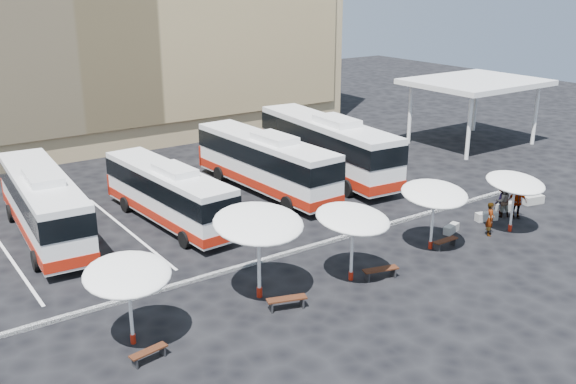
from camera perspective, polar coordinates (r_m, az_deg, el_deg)
ground at (r=31.53m, az=1.65°, el=-5.55°), size 120.00×120.00×0.00m
service_canopy at (r=53.44m, az=16.32°, el=9.22°), size 10.00×8.00×5.20m
curb_divider at (r=31.87m, az=1.11°, el=-5.13°), size 34.00×0.25×0.15m
bay_lines at (r=37.77m, az=-5.60°, el=-1.45°), size 24.15×12.00×0.01m
bus_0 at (r=35.16m, az=-20.94°, el=-0.89°), size 3.37×11.92×3.74m
bus_1 at (r=35.49m, az=-10.62°, el=-0.04°), size 3.05×10.93×3.43m
bus_2 at (r=40.09m, az=-2.05°, el=2.76°), size 3.18×12.21×3.85m
bus_3 at (r=43.35m, az=3.46°, el=4.22°), size 3.89×13.49×4.23m
sunshade_0 at (r=23.77m, az=-14.08°, el=-7.14°), size 3.69×3.73×3.30m
sunshade_1 at (r=26.20m, az=-2.65°, el=-2.83°), size 4.15×4.19×3.92m
sunshade_2 at (r=27.97m, az=5.78°, el=-2.39°), size 4.14×4.16×3.44m
sunshade_3 at (r=31.92m, az=12.88°, el=-0.18°), size 4.10×4.13×3.39m
sunshade_4 at (r=35.43m, az=19.55°, el=0.76°), size 3.09×3.13×3.18m
wood_bench_0 at (r=23.77m, az=-12.29°, el=-13.80°), size 1.45×0.59×0.43m
wood_bench_1 at (r=26.45m, az=-0.12°, el=-9.63°), size 1.71×0.93×0.51m
wood_bench_2 at (r=29.22m, az=8.23°, el=-6.96°), size 1.70×0.86×0.50m
wood_bench_3 at (r=33.04m, az=13.82°, el=-4.30°), size 1.46×0.40×0.45m
conc_bench_0 at (r=35.12m, az=14.31°, el=-3.18°), size 1.21×0.68×0.43m
conc_bench_1 at (r=37.36m, az=17.23°, el=-2.09°), size 1.33×0.77×0.47m
conc_bench_2 at (r=39.21m, az=18.81°, el=-1.28°), size 1.30×0.59×0.47m
conc_bench_3 at (r=40.98m, az=21.00°, el=-0.67°), size 1.37×0.70×0.49m
passenger_0 at (r=35.10m, az=17.56°, el=-2.30°), size 0.78×0.76×1.80m
passenger_1 at (r=38.01m, az=18.61°, el=-0.77°), size 1.11×1.02×1.85m
passenger_2 at (r=38.04m, az=19.67°, el=-0.83°), size 1.19×1.00×1.90m
passenger_3 at (r=38.56m, az=18.40°, el=-0.54°), size 1.24×0.85×1.77m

